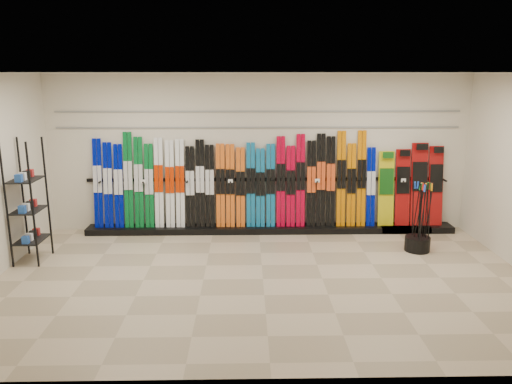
{
  "coord_description": "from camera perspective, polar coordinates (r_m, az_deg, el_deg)",
  "views": [
    {
      "loc": [
        -0.24,
        -6.94,
        2.99
      ],
      "look_at": [
        -0.08,
        1.0,
        1.1
      ],
      "focal_mm": 35.0,
      "sensor_mm": 36.0,
      "label": 1
    }
  ],
  "objects": [
    {
      "name": "skis",
      "position": [
        9.5,
        -2.33,
        0.94
      ],
      "size": [
        5.38,
        0.26,
        1.82
      ],
      "color": "#000D95",
      "rests_on": "ski_rack_base"
    },
    {
      "name": "slatwall_rail_1",
      "position": [
        9.45,
        0.33,
        9.2
      ],
      "size": [
        7.6,
        0.02,
        0.03
      ],
      "primitive_type": "cube",
      "color": "gray",
      "rests_on": "back_wall"
    },
    {
      "name": "snowboards",
      "position": [
        10.05,
        17.31,
        0.6
      ],
      "size": [
        1.25,
        0.24,
        1.58
      ],
      "color": "gold",
      "rests_on": "ski_rack_base"
    },
    {
      "name": "floor",
      "position": [
        7.56,
        0.8,
        -9.91
      ],
      "size": [
        8.0,
        8.0,
        0.0
      ],
      "primitive_type": "plane",
      "color": "tan",
      "rests_on": "ground"
    },
    {
      "name": "slatwall_rail_0",
      "position": [
        9.47,
        0.33,
        7.39
      ],
      "size": [
        7.6,
        0.02,
        0.03
      ],
      "primitive_type": "cube",
      "color": "gray",
      "rests_on": "back_wall"
    },
    {
      "name": "back_wall",
      "position": [
        9.56,
        0.32,
        4.42
      ],
      "size": [
        8.0,
        0.0,
        8.0
      ],
      "primitive_type": "plane",
      "rotation": [
        1.57,
        0.0,
        0.0
      ],
      "color": "beige",
      "rests_on": "floor"
    },
    {
      "name": "ski_poles",
      "position": [
        8.97,
        18.44,
        -2.7
      ],
      "size": [
        0.35,
        0.38,
        1.18
      ],
      "color": "black",
      "rests_on": "pole_bin"
    },
    {
      "name": "ceiling",
      "position": [
        6.94,
        0.88,
        13.47
      ],
      "size": [
        8.0,
        8.0,
        0.0
      ],
      "primitive_type": "plane",
      "rotation": [
        3.14,
        0.0,
        0.0
      ],
      "color": "silver",
      "rests_on": "back_wall"
    },
    {
      "name": "pole_bin",
      "position": [
        9.1,
        17.95,
        -5.65
      ],
      "size": [
        0.43,
        0.43,
        0.25
      ],
      "primitive_type": "cylinder",
      "color": "black",
      "rests_on": "floor"
    },
    {
      "name": "accessory_rack",
      "position": [
        8.79,
        -24.65,
        -0.96
      ],
      "size": [
        0.4,
        0.6,
        2.0
      ],
      "primitive_type": "cube",
      "color": "black",
      "rests_on": "floor"
    },
    {
      "name": "ski_rack_base",
      "position": [
        9.68,
        1.68,
        -4.23
      ],
      "size": [
        8.0,
        0.4,
        0.12
      ],
      "primitive_type": "cube",
      "color": "black",
      "rests_on": "floor"
    }
  ]
}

